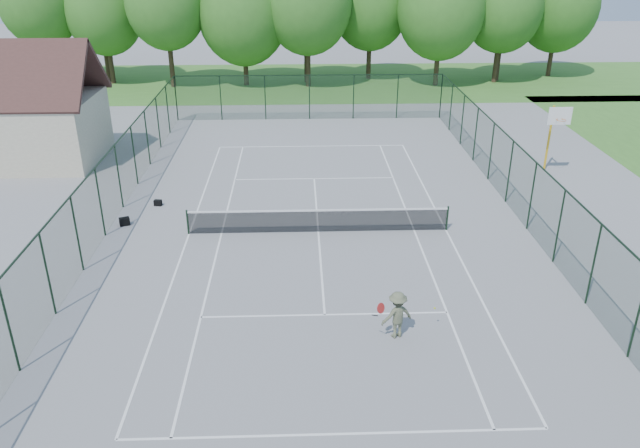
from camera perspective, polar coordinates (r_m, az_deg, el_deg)
The scene contains 11 objects.
ground at distance 26.58m, azimuth -0.15°, elevation -0.73°, with size 140.00×140.00×0.00m, color gray.
grass_far at distance 55.17m, azimuth -1.22°, elevation 12.89°, with size 80.00×16.00×0.01m, color #498632.
court_lines at distance 26.58m, azimuth -0.15°, elevation -0.72°, with size 11.05×23.85×0.01m.
tennis_net at distance 26.34m, azimuth -0.16°, elevation 0.40°, with size 11.08×0.08×1.10m.
fence_enclosure at distance 25.95m, azimuth -0.16°, elevation 2.38°, with size 18.05×36.05×3.02m.
utility_building at distance 38.14m, azimuth -25.90°, elevation 9.76°, with size 8.60×6.27×6.63m.
tree_line_far at distance 54.24m, azimuth -1.28°, elevation 19.08°, with size 39.40×6.40×9.70m.
basketball_goal at distance 34.69m, azimuth 20.69°, elevation 8.39°, with size 1.20×1.43×3.65m.
sports_bag_a at distance 28.43m, azimuth -17.44°, elevation 0.22°, with size 0.43×0.26×0.35m, color black.
sports_bag_b at distance 30.10m, azimuth -14.60°, elevation 1.89°, with size 0.35×0.21×0.27m, color black.
tennis_player at distance 19.70m, azimuth 7.06°, elevation -8.24°, with size 2.17×0.93×1.58m.
Camera 1 is at (-0.79, -23.95, 11.51)m, focal length 35.00 mm.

